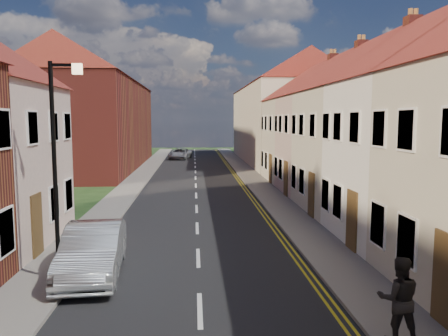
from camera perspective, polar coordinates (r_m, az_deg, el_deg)
name	(u,v)px	position (r m, az deg, el deg)	size (l,w,h in m)	color
road	(197,209)	(22.54, -3.60, -5.37)	(7.00, 90.00, 0.02)	black
pavement_left	(110,209)	(22.94, -14.71, -5.24)	(1.80, 90.00, 0.12)	slate
pavement_right	(281,207)	(22.98, 7.48, -5.06)	(1.80, 90.00, 0.12)	slate
cottage_r_pink	(385,122)	(22.99, 20.32, 5.68)	(8.30, 6.00, 9.00)	beige
cottage_r_white_far	(347,121)	(28.00, 15.77, 5.90)	(8.30, 5.20, 9.00)	tan
cottage_r_cream_far	(321,121)	(33.14, 12.61, 6.00)	(8.30, 6.00, 9.00)	beige
block_right_far	(281,113)	(48.01, 7.40, 7.13)	(8.30, 24.20, 10.50)	beige
block_left_far	(96,112)	(43.07, -16.40, 7.03)	(8.30, 24.20, 10.50)	#5C1E1A
lamppost	(58,158)	(12.67, -20.92, 1.22)	(0.88, 0.15, 6.00)	black
car_mid	(93,250)	(13.63, -16.71, -10.25)	(1.58, 4.54, 1.50)	#A7ABAF
car_distant	(180,154)	(51.11, -5.73, 1.88)	(2.11, 4.58, 1.27)	#9E9FA5
pedestrian_right	(399,299)	(9.80, 21.86, -15.58)	(0.85, 0.66, 1.75)	black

